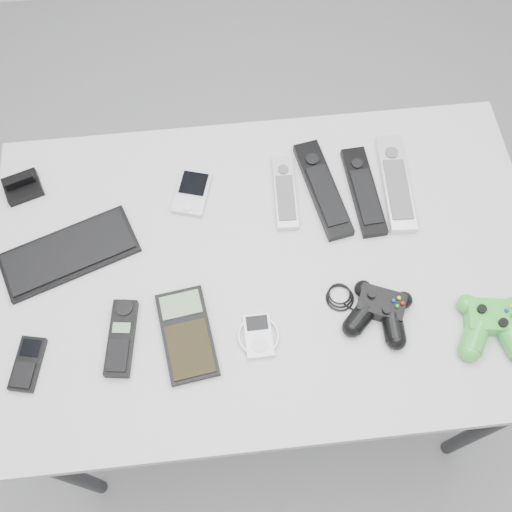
{
  "coord_description": "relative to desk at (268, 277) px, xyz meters",
  "views": [
    {
      "loc": [
        -0.08,
        -0.44,
        1.83
      ],
      "look_at": [
        -0.02,
        0.07,
        0.76
      ],
      "focal_mm": 42.0,
      "sensor_mm": 36.0,
      "label": 1
    }
  ],
  "objects": [
    {
      "name": "pda",
      "position": [
        -0.14,
        0.18,
        0.07
      ],
      "size": [
        0.09,
        0.12,
        0.02
      ],
      "primitive_type": "cube",
      "rotation": [
        0.0,
        0.0,
        -0.29
      ],
      "color": "#B8B8C0",
      "rests_on": "desk"
    },
    {
      "name": "remote_black_a",
      "position": [
        0.13,
        0.16,
        0.08
      ],
      "size": [
        0.1,
        0.24,
        0.02
      ],
      "primitive_type": "cube",
      "rotation": [
        0.0,
        0.0,
        0.18
      ],
      "color": "black",
      "rests_on": "desk"
    },
    {
      "name": "remote_silver_a",
      "position": [
        0.05,
        0.16,
        0.07
      ],
      "size": [
        0.05,
        0.18,
        0.02
      ],
      "primitive_type": "cube",
      "rotation": [
        0.0,
        0.0,
        -0.05
      ],
      "color": "#B8B8C0",
      "rests_on": "desk"
    },
    {
      "name": "cordless_handset",
      "position": [
        -0.29,
        -0.13,
        0.08
      ],
      "size": [
        0.07,
        0.15,
        0.02
      ],
      "primitive_type": "cube",
      "rotation": [
        0.0,
        0.0,
        -0.14
      ],
      "color": "black",
      "rests_on": "desk"
    },
    {
      "name": "mp3_player",
      "position": [
        -0.04,
        -0.15,
        0.07
      ],
      "size": [
        0.08,
        0.09,
        0.02
      ],
      "primitive_type": "cube",
      "rotation": [
        0.0,
        0.0,
        0.01
      ],
      "color": "silver",
      "rests_on": "desk"
    },
    {
      "name": "remote_black_b",
      "position": [
        0.22,
        0.14,
        0.07
      ],
      "size": [
        0.06,
        0.22,
        0.02
      ],
      "primitive_type": "cube",
      "rotation": [
        0.0,
        0.0,
        0.05
      ],
      "color": "black",
      "rests_on": "desk"
    },
    {
      "name": "mobile_phone",
      "position": [
        -0.47,
        -0.16,
        0.07
      ],
      "size": [
        0.07,
        0.11,
        0.02
      ],
      "primitive_type": "cube",
      "rotation": [
        0.0,
        0.0,
        -0.22
      ],
      "color": "black",
      "rests_on": "desk"
    },
    {
      "name": "dock_bracket",
      "position": [
        -0.5,
        0.23,
        0.08
      ],
      "size": [
        0.09,
        0.09,
        0.04
      ],
      "primitive_type": "cube",
      "rotation": [
        0.0,
        0.0,
        0.32
      ],
      "color": "black",
      "rests_on": "desk"
    },
    {
      "name": "controller_black",
      "position": [
        0.2,
        -0.13,
        0.09
      ],
      "size": [
        0.24,
        0.2,
        0.04
      ],
      "primitive_type": null,
      "rotation": [
        0.0,
        0.0,
        -0.41
      ],
      "color": "black",
      "rests_on": "desk"
    },
    {
      "name": "remote_silver_b",
      "position": [
        0.29,
        0.15,
        0.08
      ],
      "size": [
        0.07,
        0.24,
        0.02
      ],
      "primitive_type": "cube",
      "rotation": [
        0.0,
        0.0,
        -0.06
      ],
      "color": "silver",
      "rests_on": "desk"
    },
    {
      "name": "pda_keyboard",
      "position": [
        -0.4,
        0.06,
        0.07
      ],
      "size": [
        0.29,
        0.2,
        0.02
      ],
      "primitive_type": "cube",
      "rotation": [
        0.0,
        0.0,
        0.35
      ],
      "color": "black",
      "rests_on": "desk"
    },
    {
      "name": "controller_green",
      "position": [
        0.4,
        -0.18,
        0.09
      ],
      "size": [
        0.16,
        0.16,
        0.05
      ],
      "primitive_type": null,
      "rotation": [
        0.0,
        0.0,
        -0.16
      ],
      "color": "#299127",
      "rests_on": "desk"
    },
    {
      "name": "calculator",
      "position": [
        -0.17,
        -0.13,
        0.07
      ],
      "size": [
        0.11,
        0.19,
        0.02
      ],
      "primitive_type": "cube",
      "rotation": [
        0.0,
        0.0,
        0.13
      ],
      "color": "black",
      "rests_on": "desk"
    },
    {
      "name": "floor",
      "position": [
        -0.0,
        -0.06,
        -0.68
      ],
      "size": [
        3.5,
        3.5,
        0.0
      ],
      "primitive_type": "plane",
      "color": "gray",
      "rests_on": "ground"
    },
    {
      "name": "desk",
      "position": [
        0.0,
        0.0,
        0.0
      ],
      "size": [
        1.11,
        0.71,
        0.74
      ],
      "color": "#A9A9AB",
      "rests_on": "floor"
    }
  ]
}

